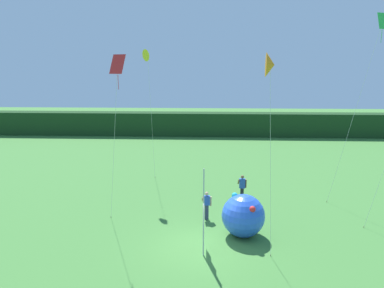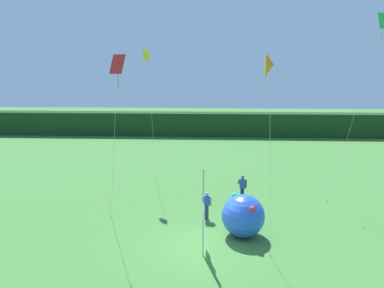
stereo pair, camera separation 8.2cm
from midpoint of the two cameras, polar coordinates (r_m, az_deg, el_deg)
name	(u,v)px [view 1 (the left image)]	position (r m, az deg, el deg)	size (l,w,h in m)	color
ground_plane	(201,247)	(17.93, 1.21, -15.76)	(120.00, 120.00, 0.00)	#3D7533
distant_treeline	(206,124)	(45.37, 2.14, 3.13)	(80.00, 2.40, 2.84)	#193819
banner_flag	(204,212)	(16.66, 1.69, -10.61)	(0.06, 1.03, 4.06)	#B7B7BC
person_near_banner	(242,187)	(23.40, 7.74, -6.71)	(0.55, 0.48, 1.68)	black
person_mid_field	(207,205)	(20.52, 2.19, -9.46)	(0.55, 0.48, 1.60)	#2D334C
inflatable_balloon	(243,216)	(18.69, 7.89, -11.01)	(2.15, 2.15, 2.15)	blue
kite_orange_delta_1	(270,65)	(14.37, 11.96, 11.92)	(0.77, 1.45, 8.88)	brown
kite_red_diamond_2	(117,73)	(18.04, -11.74, 10.84)	(1.57, 2.04, 8.92)	brown
kite_yellow_delta_3	(148,56)	(25.02, -7.05, 13.54)	(0.83, 2.58, 9.54)	brown
kite_green_diamond_4	(379,34)	(23.13, 27.08, 14.99)	(2.24, 1.28, 11.22)	brown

